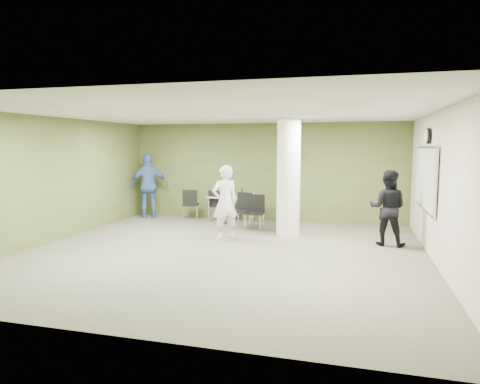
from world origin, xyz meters
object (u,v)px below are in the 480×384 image
(man_black, at_px, (388,208))
(folding_table, at_px, (235,199))
(man_blue, at_px, (149,186))
(woman_white, at_px, (225,202))
(chair_back_left, at_px, (190,202))

(man_black, bearing_deg, folding_table, -15.44)
(man_black, xyz_separation_m, man_blue, (-6.63, 1.87, 0.15))
(folding_table, distance_m, man_black, 4.40)
(man_black, height_order, man_blue, man_blue)
(folding_table, bearing_deg, man_blue, -170.41)
(folding_table, height_order, man_blue, man_blue)
(man_black, bearing_deg, man_blue, -5.94)
(woman_white, distance_m, man_black, 3.59)
(folding_table, bearing_deg, woman_white, -70.25)
(chair_back_left, xyz_separation_m, man_black, (5.33, -1.91, 0.31))
(chair_back_left, relative_size, man_blue, 0.46)
(chair_back_left, relative_size, man_black, 0.54)
(folding_table, bearing_deg, chair_back_left, -171.87)
(woman_white, bearing_deg, chair_back_left, -92.83)
(woman_white, bearing_deg, folding_table, -120.52)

